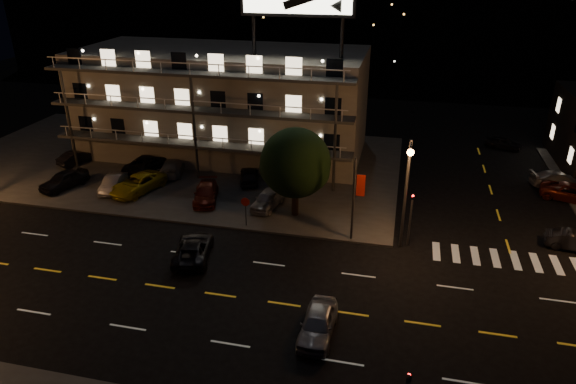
% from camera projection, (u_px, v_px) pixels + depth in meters
% --- Properties ---
extents(ground, '(140.00, 140.00, 0.00)m').
position_uv_depth(ground, '(252.00, 299.00, 30.84)').
color(ground, black).
rests_on(ground, ground).
extents(curb_nw, '(44.00, 24.00, 0.15)m').
position_uv_depth(curb_nw, '(175.00, 161.00, 51.35)').
color(curb_nw, '#393836').
rests_on(curb_nw, ground).
extents(motel, '(28.00, 13.80, 18.10)m').
position_uv_depth(motel, '(224.00, 102.00, 51.74)').
color(motel, gray).
rests_on(motel, ground).
extents(hill_backdrop, '(120.00, 25.00, 24.00)m').
position_uv_depth(hill_backdrop, '(332.00, 2.00, 88.01)').
color(hill_backdrop, black).
rests_on(hill_backdrop, ground).
extents(streetlight_nc, '(0.44, 1.92, 8.00)m').
position_uv_depth(streetlight_nc, '(407.00, 185.00, 34.04)').
color(streetlight_nc, '#2D2D30').
rests_on(streetlight_nc, ground).
extents(signal_nw, '(0.20, 0.27, 4.60)m').
position_uv_depth(signal_nw, '(411.00, 214.00, 35.44)').
color(signal_nw, '#2D2D30').
rests_on(signal_nw, ground).
extents(banner_north, '(0.83, 0.16, 6.40)m').
position_uv_depth(banner_north, '(355.00, 198.00, 35.79)').
color(banner_north, '#2D2D30').
rests_on(banner_north, ground).
extents(stop_sign, '(0.91, 0.11, 2.61)m').
position_uv_depth(stop_sign, '(246.00, 207.00, 38.31)').
color(stop_sign, '#2D2D30').
rests_on(stop_sign, ground).
extents(tree, '(5.62, 5.41, 7.07)m').
position_uv_depth(tree, '(295.00, 165.00, 38.91)').
color(tree, black).
rests_on(tree, curb_nw).
extents(lot_car_0, '(3.15, 4.77, 1.51)m').
position_uv_depth(lot_car_0, '(64.00, 180.00, 45.01)').
color(lot_car_0, black).
rests_on(lot_car_0, curb_nw).
extents(lot_car_1, '(1.93, 4.03, 1.28)m').
position_uv_depth(lot_car_1, '(113.00, 183.00, 44.56)').
color(lot_car_1, gray).
rests_on(lot_car_1, curb_nw).
extents(lot_car_2, '(3.91, 5.77, 1.47)m').
position_uv_depth(lot_car_2, '(138.00, 184.00, 44.26)').
color(lot_car_2, gold).
rests_on(lot_car_2, curb_nw).
extents(lot_car_3, '(2.97, 4.85, 1.31)m').
position_uv_depth(lot_car_3, '(206.00, 193.00, 42.66)').
color(lot_car_3, '#59170C').
rests_on(lot_car_3, curb_nw).
extents(lot_car_4, '(2.28, 4.34, 1.41)m').
position_uv_depth(lot_car_4, '(268.00, 199.00, 41.55)').
color(lot_car_4, gray).
rests_on(lot_car_4, curb_nw).
extents(lot_car_5, '(2.53, 4.05, 1.26)m').
position_uv_depth(lot_car_5, '(77.00, 157.00, 50.34)').
color(lot_car_5, black).
rests_on(lot_car_5, curb_nw).
extents(lot_car_6, '(3.36, 5.84, 1.53)m').
position_uv_depth(lot_car_6, '(149.00, 163.00, 48.63)').
color(lot_car_6, black).
rests_on(lot_car_6, curb_nw).
extents(lot_car_7, '(2.92, 5.10, 1.39)m').
position_uv_depth(lot_car_7, '(173.00, 166.00, 48.00)').
color(lot_car_7, gray).
rests_on(lot_car_7, curb_nw).
extents(lot_car_8, '(2.70, 4.32, 1.37)m').
position_uv_depth(lot_car_8, '(249.00, 175.00, 46.09)').
color(lot_car_8, black).
rests_on(lot_car_8, curb_nw).
extents(lot_car_9, '(2.33, 4.10, 1.28)m').
position_uv_depth(lot_car_9, '(293.00, 181.00, 44.94)').
color(lot_car_9, '#59170C').
rests_on(lot_car_9, curb_nw).
extents(side_car_0, '(4.16, 2.08, 1.31)m').
position_uv_depth(side_car_0, '(576.00, 241.00, 35.80)').
color(side_car_0, black).
rests_on(side_car_0, ground).
extents(side_car_1, '(5.52, 3.74, 1.40)m').
position_uv_depth(side_car_1, '(572.00, 193.00, 43.03)').
color(side_car_1, '#59170C').
rests_on(side_car_1, ground).
extents(side_car_2, '(5.09, 2.80, 1.40)m').
position_uv_depth(side_car_2, '(558.00, 180.00, 45.55)').
color(side_car_2, gray).
rests_on(side_car_2, ground).
extents(side_car_3, '(3.99, 2.73, 1.26)m').
position_uv_depth(side_car_3, '(504.00, 143.00, 54.60)').
color(side_car_3, black).
rests_on(side_car_3, ground).
extents(road_car_east, '(1.84, 4.38, 1.48)m').
position_uv_depth(road_car_east, '(318.00, 323.00, 27.71)').
color(road_car_east, gray).
rests_on(road_car_east, ground).
extents(road_car_west, '(3.28, 5.30, 1.37)m').
position_uv_depth(road_car_west, '(193.00, 249.00, 34.83)').
color(road_car_west, black).
rests_on(road_car_west, ground).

